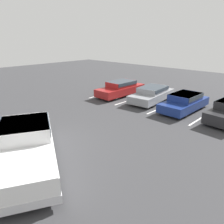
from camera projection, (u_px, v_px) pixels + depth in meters
The scene contains 10 objects.
ground_plane at pixel (22, 149), 10.11m from camera, with size 60.00×60.00×0.00m, color #38383A.
stall_stripe_a at pixel (110, 93), 20.31m from camera, with size 0.12×5.12×0.01m, color white.
stall_stripe_b at pixel (135, 99), 18.39m from camera, with size 0.12×5.12×0.01m, color white.
stall_stripe_c at pixel (166, 106), 16.46m from camera, with size 0.12×5.12×0.01m, color white.
stall_stripe_d at pixel (206, 115), 14.53m from camera, with size 0.12×5.12×0.01m, color white.
pickup_truck at pixel (26, 145), 8.66m from camera, with size 6.32×4.66×1.70m.
parked_sedan_a at pixel (121, 88), 19.13m from camera, with size 1.72×4.77×1.28m.
parked_sedan_b at pixel (152, 94), 17.40m from camera, with size 2.29×4.73×1.18m.
parked_sedan_c at pixel (184, 102), 15.21m from camera, with size 1.84×4.36×1.22m.
wheel_stop_curb at pixel (143, 89), 21.39m from camera, with size 1.66×0.20×0.14m, color #B7B2A8.
Camera 1 is at (9.21, -3.67, 4.93)m, focal length 35.00 mm.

